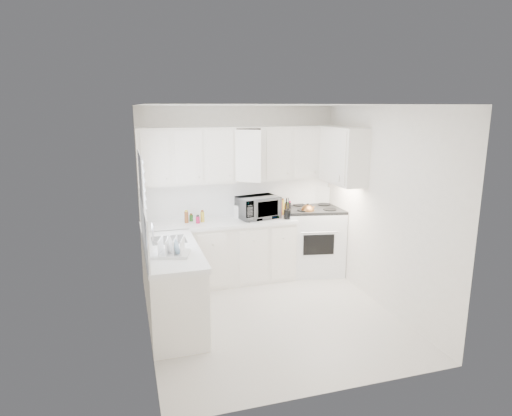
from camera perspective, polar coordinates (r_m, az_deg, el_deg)
name	(u,v)px	position (r m, az deg, el deg)	size (l,w,h in m)	color
floor	(272,316)	(5.74, 2.07, -13.80)	(3.20, 3.20, 0.00)	silver
ceiling	(274,105)	(5.12, 2.31, 13.15)	(3.20, 3.20, 0.00)	white
wall_back	(239,192)	(6.78, -2.19, 2.04)	(3.00, 3.00, 0.00)	white
wall_front	(333,260)	(3.87, 9.92, -6.59)	(3.00, 3.00, 0.00)	white
wall_left	(144,226)	(5.01, -14.27, -2.26)	(3.20, 3.20, 0.00)	white
wall_right	(383,208)	(5.93, 16.04, -0.04)	(3.20, 3.20, 0.00)	white
window_blinds	(143,198)	(5.30, -14.39, 1.32)	(0.06, 0.96, 1.06)	white
lower_cabinets_back	(219,253)	(6.63, -4.75, -5.86)	(2.22, 0.60, 0.90)	white
lower_cabinets_left	(173,288)	(5.50, -10.71, -10.10)	(0.60, 1.60, 0.90)	white
countertop_back	(219,223)	(6.48, -4.81, -1.91)	(2.24, 0.64, 0.05)	white
countertop_left	(172,250)	(5.33, -10.82, -5.39)	(0.64, 1.62, 0.05)	white
backsplash_back	(239,197)	(6.78, -2.16, 1.40)	(2.98, 0.02, 0.55)	white
backsplash_left	(144,228)	(5.23, -14.23, -2.49)	(0.02, 1.60, 0.55)	white
upper_cabinets_back	(242,181)	(6.59, -1.84, 3.49)	(3.00, 0.33, 0.80)	white
upper_cabinets_right	(342,183)	(6.50, 11.05, 3.13)	(0.33, 0.90, 0.80)	white
sink	(168,231)	(5.62, -11.26, -2.90)	(0.42, 0.38, 0.30)	gray
stove	(313,231)	(7.02, 7.43, -2.96)	(0.87, 0.72, 1.34)	white
tea_kettle	(308,210)	(6.71, 6.68, -0.27)	(0.25, 0.21, 0.23)	#945B28
frying_pan	(320,210)	(7.16, 8.30, -0.24)	(0.26, 0.43, 0.04)	black
microwave	(258,205)	(6.59, 0.25, 0.40)	(0.59, 0.33, 0.40)	gray
rice_cooker	(241,210)	(6.64, -1.91, -0.27)	(0.23, 0.23, 0.23)	white
paper_towel	(243,207)	(6.74, -1.67, 0.11)	(0.12, 0.12, 0.27)	white
utensil_crock	(287,208)	(6.56, 4.06, 0.00)	(0.11, 0.11, 0.33)	black
dish_rack	(171,246)	(5.05, -10.97, -4.79)	(0.41, 0.31, 0.22)	white
spice_left_0	(186,217)	(6.51, -9.03, -1.14)	(0.06, 0.06, 0.13)	brown
spice_left_1	(192,218)	(6.43, -8.26, -1.28)	(0.06, 0.06, 0.13)	#276521
spice_left_2	(196,216)	(6.53, -7.73, -1.05)	(0.06, 0.06, 0.13)	#BB1947
spice_left_3	(202,217)	(6.45, -6.94, -1.19)	(0.06, 0.06, 0.13)	yellow
sauce_right_0	(278,208)	(6.87, 2.81, 0.00)	(0.06, 0.06, 0.19)	#BB1947
sauce_right_1	(282,209)	(6.83, 3.41, -0.08)	(0.06, 0.06, 0.19)	yellow
sauce_right_2	(284,208)	(6.90, 3.67, 0.06)	(0.06, 0.06, 0.19)	#544218
sauce_right_3	(289,208)	(6.87, 4.28, -0.02)	(0.06, 0.06, 0.19)	black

